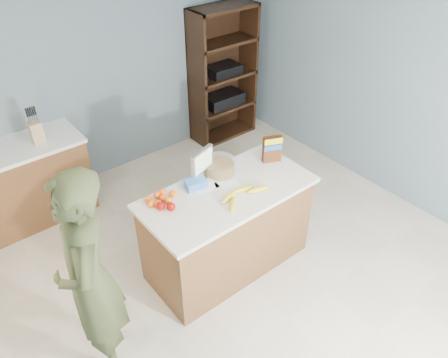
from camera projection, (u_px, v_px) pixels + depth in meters
floor at (247, 281)px, 4.15m from camera, size 4.50×5.00×0.02m
walls at (254, 129)px, 3.17m from camera, size 4.52×5.02×2.51m
counter_peninsula at (227, 232)px, 4.09m from camera, size 1.56×0.76×0.90m
back_cabinet at (28, 182)px, 4.66m from camera, size 1.24×0.62×0.90m
shelving_unit at (221, 77)px, 5.90m from camera, size 0.90×0.40×1.80m
person at (89, 280)px, 3.01m from camera, size 0.63×0.76×1.78m
knife_block at (36, 132)px, 4.40m from camera, size 0.12×0.10×0.31m
envelopes at (217, 186)px, 3.86m from camera, size 0.41×0.24×0.00m
bananas at (241, 195)px, 3.72m from camera, size 0.50×0.24×0.05m
apples at (166, 206)px, 3.58m from camera, size 0.14×0.13×0.07m
oranges at (161, 198)px, 3.67m from camera, size 0.28×0.19×0.06m
blue_carton at (196, 184)px, 3.82m from camera, size 0.20×0.15×0.08m
salad_bowl at (220, 167)px, 4.00m from camera, size 0.30×0.30×0.13m
tv at (202, 162)px, 3.88m from camera, size 0.28×0.12×0.28m
cereal_box at (272, 147)px, 4.10m from camera, size 0.19×0.13×0.26m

